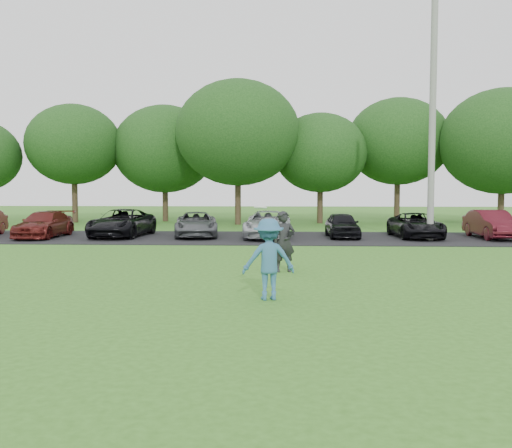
% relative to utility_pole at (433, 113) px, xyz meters
% --- Properties ---
extents(ground, '(100.00, 100.00, 0.00)m').
position_rel_utility_pole_xyz_m(ground, '(-7.01, -12.05, -5.42)').
color(ground, '#35691E').
rests_on(ground, ground).
extents(parking_lot, '(32.00, 6.50, 0.03)m').
position_rel_utility_pole_xyz_m(parking_lot, '(-7.01, 0.95, -5.41)').
color(parking_lot, black).
rests_on(parking_lot, ground).
extents(utility_pole, '(0.28, 0.28, 10.85)m').
position_rel_utility_pole_xyz_m(utility_pole, '(0.00, 0.00, 0.00)').
color(utility_pole, gray).
rests_on(utility_pole, ground).
extents(frisbee_player, '(1.20, 0.83, 1.98)m').
position_rel_utility_pole_xyz_m(frisbee_player, '(-6.54, -12.72, -4.57)').
color(frisbee_player, '#32678D').
rests_on(frisbee_player, ground).
extents(camera_bystander, '(0.69, 0.53, 1.68)m').
position_rel_utility_pole_xyz_m(camera_bystander, '(-6.21, -8.91, -4.58)').
color(camera_bystander, black).
rests_on(camera_bystander, ground).
extents(parked_cars, '(28.66, 4.90, 1.25)m').
position_rel_utility_pole_xyz_m(parked_cars, '(-6.96, 1.00, -4.80)').
color(parked_cars, '#551217').
rests_on(parked_cars, parking_lot).
extents(tree_row, '(42.39, 9.85, 8.64)m').
position_rel_utility_pole_xyz_m(tree_row, '(-5.50, 10.71, -0.51)').
color(tree_row, '#38281C').
rests_on(tree_row, ground).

